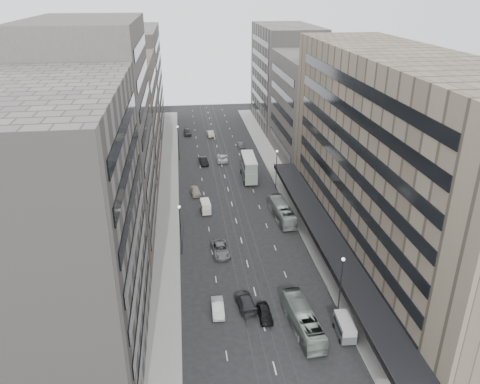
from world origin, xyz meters
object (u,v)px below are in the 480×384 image
bus_near (303,320)px  pedestrian (376,334)px  bus_far (282,211)px  vw_microbus (345,327)px  sedan_0 (265,313)px  sedan_1 (218,308)px  panel_van (206,206)px  sedan_2 (221,249)px  double_decker (249,167)px

bus_near → pedestrian: (7.95, -3.17, -0.33)m
bus_far → vw_microbus: bearing=88.6°
vw_microbus → sedan_0: bearing=156.5°
vw_microbus → sedan_1: bearing=160.0°
vw_microbus → panel_van: 37.66m
vw_microbus → pedestrian: 3.62m
bus_near → vw_microbus: 4.95m
panel_van → sedan_0: size_ratio=0.90×
panel_van → sedan_1: (-0.19, -28.69, -0.54)m
panel_van → sedan_1: size_ratio=0.86×
bus_near → bus_far: bus_far is taller
bus_far → sedan_2: bearing=37.5°
panel_van → sedan_2: size_ratio=0.67×
vw_microbus → sedan_1: (-14.53, 6.13, -0.53)m
bus_far → panel_van: bearing=-21.4°
pedestrian → bus_far: bearing=-106.6°
panel_van → sedan_1: 28.69m
bus_far → sedan_2: bus_far is taller
vw_microbus → sedan_2: vw_microbus is taller
double_decker → sedan_1: (-10.33, -43.54, -2.03)m
sedan_0 → sedan_1: sedan_1 is taller
bus_far → panel_van: bus_far is taller
vw_microbus → panel_van: bearing=115.2°
bus_near → pedestrian: bus_near is taller
bus_near → sedan_0: bearing=-38.2°
bus_far → pedestrian: size_ratio=5.52×
sedan_0 → sedan_2: size_ratio=0.74×
vw_microbus → panel_van: panel_van is taller
bus_far → sedan_0: (-7.72, -26.16, -0.79)m
panel_van → sedan_2: 14.64m
bus_near → pedestrian: size_ratio=5.36×
bus_far → double_decker: 19.45m
sedan_0 → panel_van: bearing=99.3°
panel_van → pedestrian: panel_van is taller
bus_near → pedestrian: 8.56m
sedan_1 → sedan_2: bearing=83.9°
bus_near → panel_van: (-9.67, 33.19, -0.20)m
sedan_0 → double_decker: bearing=83.2°
sedan_1 → bus_far: bearing=61.5°
bus_far → sedan_0: size_ratio=2.61×
bus_near → panel_van: 34.57m
double_decker → sedan_0: bearing=-93.9°
bus_near → vw_microbus: bearing=156.0°
double_decker → vw_microbus: size_ratio=2.23×
vw_microbus → double_decker: bearing=97.7°
pedestrian → panel_van: bearing=-88.5°
bus_near → sedan_0: size_ratio=2.54×
sedan_1 → pedestrian: 19.39m
panel_van → double_decker: bearing=51.3°
panel_van → sedan_0: (5.54, -30.46, -0.55)m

